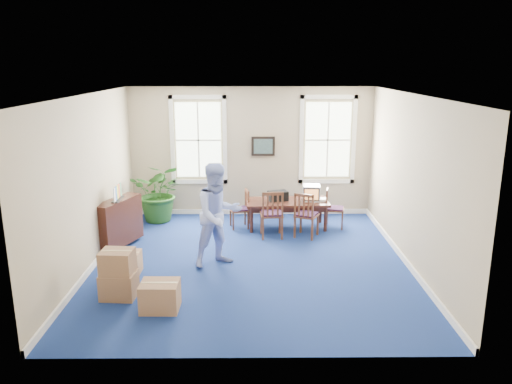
{
  "coord_description": "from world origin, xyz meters",
  "views": [
    {
      "loc": [
        0.02,
        -9.03,
        3.73
      ],
      "look_at": [
        0.1,
        0.6,
        1.25
      ],
      "focal_mm": 35.0,
      "sensor_mm": 36.0,
      "label": 1
    }
  ],
  "objects_px": {
    "potted_plant": "(160,192)",
    "cardboard_boxes": "(133,270)",
    "conference_table": "(287,214)",
    "chair_near_left": "(272,213)",
    "man": "(218,215)",
    "crt_tv": "(311,193)",
    "credenza": "(119,225)"
  },
  "relations": [
    {
      "from": "potted_plant",
      "to": "cardboard_boxes",
      "type": "height_order",
      "value": "potted_plant"
    },
    {
      "from": "chair_near_left",
      "to": "crt_tv",
      "type": "bearing_deg",
      "value": -147.63
    },
    {
      "from": "man",
      "to": "potted_plant",
      "type": "bearing_deg",
      "value": 89.91
    },
    {
      "from": "man",
      "to": "crt_tv",
      "type": "bearing_deg",
      "value": 17.97
    },
    {
      "from": "man",
      "to": "credenza",
      "type": "xyz_separation_m",
      "value": [
        -2.14,
        0.95,
        -0.51
      ]
    },
    {
      "from": "credenza",
      "to": "cardboard_boxes",
      "type": "relative_size",
      "value": 0.82
    },
    {
      "from": "conference_table",
      "to": "man",
      "type": "distance_m",
      "value": 2.72
    },
    {
      "from": "conference_table",
      "to": "potted_plant",
      "type": "height_order",
      "value": "potted_plant"
    },
    {
      "from": "chair_near_left",
      "to": "potted_plant",
      "type": "bearing_deg",
      "value": -27.71
    },
    {
      "from": "man",
      "to": "credenza",
      "type": "relative_size",
      "value": 1.62
    },
    {
      "from": "crt_tv",
      "to": "cardboard_boxes",
      "type": "height_order",
      "value": "crt_tv"
    },
    {
      "from": "chair_near_left",
      "to": "conference_table",
      "type": "bearing_deg",
      "value": -124.62
    },
    {
      "from": "chair_near_left",
      "to": "cardboard_boxes",
      "type": "height_order",
      "value": "chair_near_left"
    },
    {
      "from": "conference_table",
      "to": "chair_near_left",
      "type": "bearing_deg",
      "value": -123.42
    },
    {
      "from": "potted_plant",
      "to": "man",
      "type": "bearing_deg",
      "value": -59.83
    },
    {
      "from": "conference_table",
      "to": "cardboard_boxes",
      "type": "height_order",
      "value": "cardboard_boxes"
    },
    {
      "from": "crt_tv",
      "to": "potted_plant",
      "type": "xyz_separation_m",
      "value": [
        -3.61,
        0.5,
        -0.11
      ]
    },
    {
      "from": "crt_tv",
      "to": "man",
      "type": "bearing_deg",
      "value": -126.89
    },
    {
      "from": "crt_tv",
      "to": "potted_plant",
      "type": "distance_m",
      "value": 3.65
    },
    {
      "from": "chair_near_left",
      "to": "potted_plant",
      "type": "xyz_separation_m",
      "value": [
        -2.66,
        1.19,
        0.18
      ]
    },
    {
      "from": "crt_tv",
      "to": "cardboard_boxes",
      "type": "bearing_deg",
      "value": -128.66
    },
    {
      "from": "crt_tv",
      "to": "chair_near_left",
      "type": "height_order",
      "value": "chair_near_left"
    },
    {
      "from": "conference_table",
      "to": "cardboard_boxes",
      "type": "distance_m",
      "value": 4.47
    },
    {
      "from": "crt_tv",
      "to": "credenza",
      "type": "distance_m",
      "value": 4.36
    },
    {
      "from": "man",
      "to": "cardboard_boxes",
      "type": "bearing_deg",
      "value": -166.67
    },
    {
      "from": "man",
      "to": "cardboard_boxes",
      "type": "distance_m",
      "value": 1.93
    },
    {
      "from": "cardboard_boxes",
      "to": "potted_plant",
      "type": "bearing_deg",
      "value": 93.68
    },
    {
      "from": "crt_tv",
      "to": "cardboard_boxes",
      "type": "xyz_separation_m",
      "value": [
        -3.35,
        -3.53,
        -0.4
      ]
    },
    {
      "from": "crt_tv",
      "to": "cardboard_boxes",
      "type": "distance_m",
      "value": 4.88
    },
    {
      "from": "conference_table",
      "to": "crt_tv",
      "type": "bearing_deg",
      "value": 1.94
    },
    {
      "from": "crt_tv",
      "to": "credenza",
      "type": "height_order",
      "value": "crt_tv"
    },
    {
      "from": "man",
      "to": "conference_table",
      "type": "bearing_deg",
      "value": 26.43
    }
  ]
}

